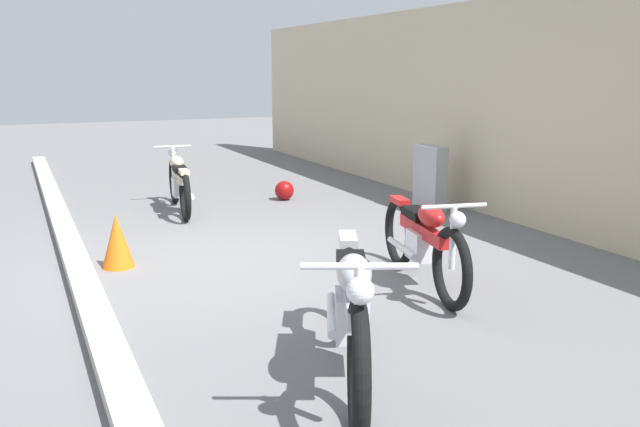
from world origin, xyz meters
name	(u,v)px	position (x,y,z in m)	size (l,w,h in m)	color
ground_plane	(221,263)	(0.00, 0.00, 0.00)	(40.00, 40.00, 0.00)	slate
building_wall	(541,112)	(0.00, 4.13, 1.43)	(18.00, 0.30, 2.86)	beige
curb_strip	(80,274)	(0.00, -1.37, 0.06)	(18.00, 0.24, 0.12)	#B7B2A8
stone_marker	(430,178)	(-1.30, 3.41, 0.46)	(0.55, 0.20, 0.91)	#9E9EA3
helmet	(284,191)	(-2.87, 1.84, 0.15)	(0.29, 0.29, 0.29)	maroon
traffic_cone	(117,241)	(-0.27, -0.98, 0.28)	(0.32, 0.32, 0.55)	orange
motorcycle_red	(423,241)	(1.50, 1.46, 0.43)	(1.96, 0.65, 0.89)	black
motorcycle_cream	(179,182)	(-2.71, 0.21, 0.41)	(1.92, 0.54, 0.86)	black
motorcycle_silver	(352,309)	(2.91, 0.01, 0.47)	(2.02, 1.08, 0.98)	black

